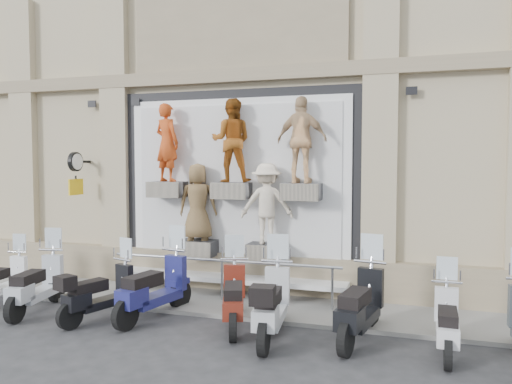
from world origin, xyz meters
TOP-DOWN VIEW (x-y plane):
  - ground at (0.00, 0.00)m, footprint 90.00×90.00m
  - sidewalk at (0.00, 2.10)m, footprint 16.00×2.20m
  - building at (0.00, 7.00)m, footprint 14.00×8.60m
  - shop_vitrine at (0.09, 2.74)m, footprint 5.60×0.90m
  - guard_rail at (0.00, 2.00)m, footprint 5.06×0.10m
  - clock_sign_bracket at (-3.90, 2.47)m, footprint 0.10×0.80m
  - scooter_b at (-4.39, 0.66)m, footprint 0.68×1.73m
  - scooter_c at (-3.24, 0.34)m, footprint 0.89×2.01m
  - scooter_d at (-1.73, 0.28)m, footprint 1.07×1.89m
  - scooter_e at (-0.82, 0.65)m, footprint 1.03×2.17m
  - scooter_f at (0.77, 0.63)m, footprint 1.16×2.01m
  - scooter_g at (1.56, 0.28)m, footprint 0.82×2.10m
  - scooter_h at (2.97, 0.62)m, footprint 0.97×2.16m
  - scooter_i at (4.30, 0.46)m, footprint 0.56×1.75m

SIDE VIEW (x-z plane):
  - ground at x=0.00m, z-range 0.00..0.00m
  - sidewalk at x=0.00m, z-range 0.00..0.08m
  - guard_rail at x=0.00m, z-range 0.00..0.93m
  - scooter_b at x=-4.39m, z-range 0.00..1.37m
  - scooter_i at x=4.30m, z-range 0.00..1.41m
  - scooter_d at x=-1.73m, z-range 0.00..1.47m
  - scooter_f at x=0.77m, z-range 0.00..1.57m
  - scooter_c at x=-3.24m, z-range 0.00..1.58m
  - scooter_g at x=1.56m, z-range 0.00..1.67m
  - scooter_h at x=2.97m, z-range 0.00..1.69m
  - scooter_e at x=-0.82m, z-range 0.00..1.69m
  - shop_vitrine at x=0.09m, z-range 0.30..4.60m
  - clock_sign_bracket at x=-3.90m, z-range 2.29..3.31m
  - building at x=0.00m, z-range 0.00..12.00m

